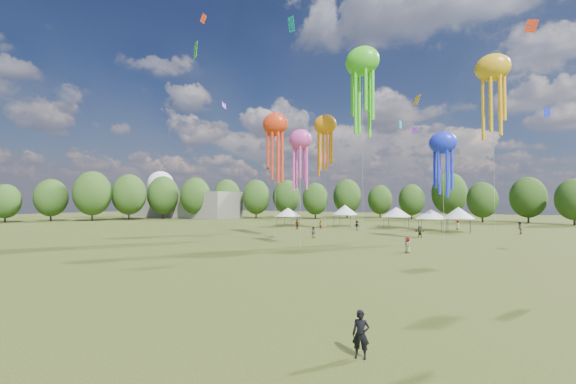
% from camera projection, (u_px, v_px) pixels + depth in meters
% --- Properties ---
extents(ground, '(300.00, 300.00, 0.00)m').
position_uv_depth(ground, '(173.00, 312.00, 16.63)').
color(ground, '#384416').
rests_on(ground, ground).
extents(observer_main, '(0.64, 0.48, 1.57)m').
position_uv_depth(observer_main, '(361.00, 334.00, 11.78)').
color(observer_main, black).
rests_on(observer_main, ground).
extents(spectator_near, '(0.87, 0.73, 1.59)m').
position_uv_depth(spectator_near, '(313.00, 233.00, 49.98)').
color(spectator_near, gray).
rests_on(spectator_near, ground).
extents(spectators_far, '(36.40, 34.87, 1.90)m').
position_uv_depth(spectators_far, '(407.00, 228.00, 57.17)').
color(spectators_far, gray).
rests_on(spectators_far, ground).
extents(festival_tents, '(36.76, 11.50, 4.45)m').
position_uv_depth(festival_tents, '(380.00, 212.00, 67.74)').
color(festival_tents, '#47474C').
rests_on(festival_tents, ground).
extents(show_kites, '(32.04, 29.06, 30.13)m').
position_uv_depth(show_kites, '(380.00, 105.00, 55.29)').
color(show_kites, '#F43A15').
rests_on(show_kites, ground).
extents(small_kites, '(64.68, 67.20, 43.56)m').
position_uv_depth(small_kites, '(385.00, 50.00, 55.32)').
color(small_kites, '#F43A15').
rests_on(small_kites, ground).
extents(treeline, '(201.57, 95.24, 13.43)m').
position_uv_depth(treeline, '(389.00, 195.00, 73.60)').
color(treeline, '#38281C').
rests_on(treeline, ground).
extents(hangar, '(40.00, 12.00, 8.00)m').
position_uv_depth(hangar, '(181.00, 205.00, 114.29)').
color(hangar, gray).
rests_on(hangar, ground).
extents(radome, '(9.00, 9.00, 16.00)m').
position_uv_depth(radome, '(161.00, 188.00, 127.33)').
color(radome, white).
rests_on(radome, ground).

